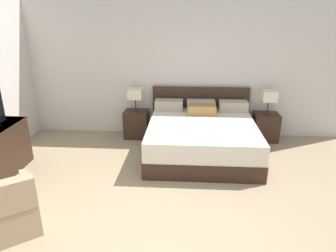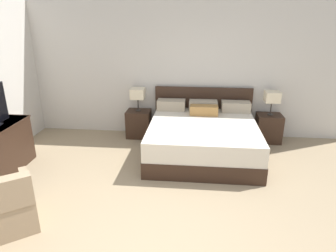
{
  "view_description": "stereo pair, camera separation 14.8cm",
  "coord_description": "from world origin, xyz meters",
  "px_view_note": "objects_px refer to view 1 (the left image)",
  "views": [
    {
      "loc": [
        0.26,
        -2.44,
        2.38
      ],
      "look_at": [
        -0.04,
        1.97,
        0.75
      ],
      "focal_mm": 32.0,
      "sensor_mm": 36.0,
      "label": 1
    },
    {
      "loc": [
        0.4,
        -2.43,
        2.38
      ],
      "look_at": [
        -0.04,
        1.97,
        0.75
      ],
      "focal_mm": 32.0,
      "sensor_mm": 36.0,
      "label": 2
    }
  ],
  "objects_px": {
    "nightstand_right": "(265,127)",
    "bed": "(202,136)",
    "table_lamp_right": "(269,96)",
    "armchair_by_window": "(4,211)",
    "table_lamp_left": "(135,94)",
    "nightstand_left": "(136,124)"
  },
  "relations": [
    {
      "from": "bed",
      "to": "table_lamp_left",
      "type": "xyz_separation_m",
      "value": [
        -1.31,
        0.72,
        0.59
      ]
    },
    {
      "from": "bed",
      "to": "nightstand_left",
      "type": "distance_m",
      "value": 1.5
    },
    {
      "from": "nightstand_left",
      "to": "bed",
      "type": "bearing_deg",
      "value": -28.67
    },
    {
      "from": "nightstand_right",
      "to": "armchair_by_window",
      "type": "distance_m",
      "value": 4.74
    },
    {
      "from": "nightstand_left",
      "to": "table_lamp_left",
      "type": "relative_size",
      "value": 1.2
    },
    {
      "from": "table_lamp_right",
      "to": "armchair_by_window",
      "type": "relative_size",
      "value": 0.49
    },
    {
      "from": "nightstand_right",
      "to": "bed",
      "type": "bearing_deg",
      "value": -151.32
    },
    {
      "from": "nightstand_left",
      "to": "armchair_by_window",
      "type": "bearing_deg",
      "value": -108.7
    },
    {
      "from": "bed",
      "to": "table_lamp_left",
      "type": "distance_m",
      "value": 1.61
    },
    {
      "from": "armchair_by_window",
      "to": "bed",
      "type": "bearing_deg",
      "value": 44.67
    },
    {
      "from": "nightstand_left",
      "to": "table_lamp_left",
      "type": "xyz_separation_m",
      "value": [
        0.0,
        0.0,
        0.64
      ]
    },
    {
      "from": "bed",
      "to": "table_lamp_right",
      "type": "height_order",
      "value": "bed"
    },
    {
      "from": "nightstand_right",
      "to": "table_lamp_right",
      "type": "distance_m",
      "value": 0.64
    },
    {
      "from": "nightstand_right",
      "to": "armchair_by_window",
      "type": "bearing_deg",
      "value": -140.31
    },
    {
      "from": "nightstand_left",
      "to": "table_lamp_left",
      "type": "height_order",
      "value": "table_lamp_left"
    },
    {
      "from": "bed",
      "to": "table_lamp_right",
      "type": "relative_size",
      "value": 4.27
    },
    {
      "from": "nightstand_left",
      "to": "table_lamp_left",
      "type": "bearing_deg",
      "value": 90.0
    },
    {
      "from": "table_lamp_right",
      "to": "nightstand_left",
      "type": "bearing_deg",
      "value": -179.97
    },
    {
      "from": "nightstand_left",
      "to": "table_lamp_right",
      "type": "bearing_deg",
      "value": 0.03
    },
    {
      "from": "table_lamp_right",
      "to": "armchair_by_window",
      "type": "bearing_deg",
      "value": -140.3
    },
    {
      "from": "nightstand_left",
      "to": "armchair_by_window",
      "type": "distance_m",
      "value": 3.2
    },
    {
      "from": "table_lamp_left",
      "to": "bed",
      "type": "bearing_deg",
      "value": -28.72
    }
  ]
}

